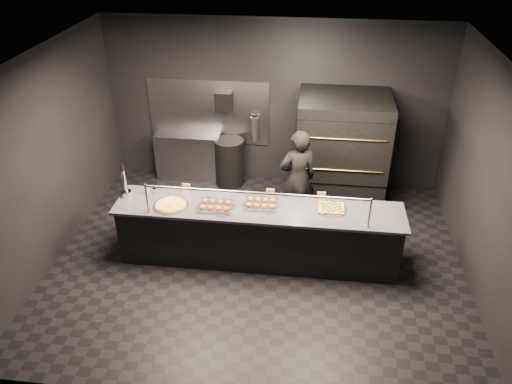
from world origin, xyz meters
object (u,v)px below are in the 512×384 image
worker (297,179)px  round_pizza (171,205)px  pizza_oven (341,150)px  fire_extinguisher (255,128)px  service_counter (258,234)px  beer_tap (125,187)px  slider_tray_b (261,204)px  prep_shelf (189,157)px  trash_bin (230,162)px  slider_tray_a (216,206)px  towel_dispenser (224,102)px  square_pizza (331,208)px

worker → round_pizza: bearing=12.1°
pizza_oven → fire_extinguisher: (-1.55, 0.50, 0.09)m
service_counter → worker: (0.50, 1.04, 0.37)m
beer_tap → slider_tray_b: 1.99m
prep_shelf → service_counter: bearing=-55.4°
service_counter → prep_shelf: 2.82m
trash_bin → worker: 1.79m
fire_extinguisher → slider_tray_a: fire_extinguisher is taller
pizza_oven → towel_dispenser: bearing=166.9°
pizza_oven → square_pizza: bearing=-95.6°
service_counter → fire_extinguisher: 2.50m
slider_tray_a → worker: worker is taller
towel_dispenser → beer_tap: (-1.05, -2.32, -0.47)m
fire_extinguisher → slider_tray_a: size_ratio=0.87×
fire_extinguisher → worker: bearing=-58.0°
square_pizza → beer_tap: bearing=180.0°
service_counter → round_pizza: bearing=-175.0°
pizza_oven → prep_shelf: size_ratio=1.59×
beer_tap → square_pizza: beer_tap is taller
towel_dispenser → trash_bin: 1.13m
slider_tray_a → square_pizza: bearing=5.0°
round_pizza → worker: worker is taller
round_pizza → slider_tray_b: 1.28m
fire_extinguisher → slider_tray_b: fire_extinguisher is taller
fire_extinguisher → towel_dispenser: bearing=-179.0°
prep_shelf → round_pizza: round_pizza is taller
round_pizza → trash_bin: round_pizza is taller
prep_shelf → trash_bin: bearing=-8.2°
worker → service_counter: bearing=43.0°
service_counter → slider_tray_a: size_ratio=7.06×
round_pizza → trash_bin: (0.44, 2.31, -0.49)m
beer_tap → fire_extinguisher: bearing=55.5°
prep_shelf → beer_tap: beer_tap is taller
towel_dispenser → beer_tap: towel_dispenser is taller
pizza_oven → prep_shelf: 2.88m
towel_dispenser → slider_tray_b: size_ratio=0.62×
prep_shelf → square_pizza: bearing=-40.6°
service_counter → slider_tray_b: service_counter is taller
beer_tap → slider_tray_b: (1.98, -0.01, -0.13)m
slider_tray_a → slider_tray_b: 0.65m
prep_shelf → towel_dispenser: (0.70, 0.07, 1.10)m
worker → slider_tray_b: bearing=43.1°
round_pizza → slider_tray_b: size_ratio=0.90×
service_counter → fire_extinguisher: service_counter is taller
pizza_oven → slider_tray_a: 2.67m
pizza_oven → slider_tray_b: (-1.17, -1.84, -0.02)m
pizza_oven → worker: (-0.70, -0.86, -0.13)m
beer_tap → round_pizza: (0.71, -0.18, -0.15)m
slider_tray_a → service_counter: bearing=6.6°
beer_tap → round_pizza: size_ratio=1.12×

